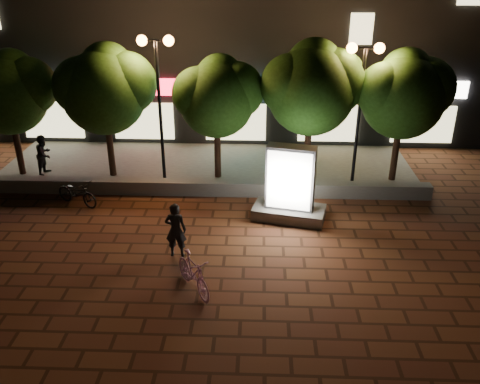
{
  "coord_description": "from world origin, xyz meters",
  "views": [
    {
      "loc": [
        2.04,
        -12.21,
        7.77
      ],
      "look_at": [
        1.49,
        1.5,
        1.28
      ],
      "focal_mm": 38.15,
      "sensor_mm": 36.0,
      "label": 1
    }
  ],
  "objects_px": {
    "ad_kiosk": "(290,190)",
    "scooter_parked": "(77,193)",
    "pedestrian": "(44,154)",
    "tree_far_right": "(405,92)",
    "rider": "(176,230)",
    "tree_left": "(105,87)",
    "tree_far_left": "(9,90)",
    "street_lamp_left": "(157,72)",
    "tree_mid": "(218,94)",
    "street_lamp_right": "(363,78)",
    "scooter_pink": "(193,273)",
    "tree_right": "(313,85)"
  },
  "relations": [
    {
      "from": "tree_right",
      "to": "street_lamp_left",
      "type": "xyz_separation_m",
      "value": [
        -5.36,
        -0.26,
        0.46
      ]
    },
    {
      "from": "tree_mid",
      "to": "tree_right",
      "type": "xyz_separation_m",
      "value": [
        3.31,
        0.0,
        0.35
      ]
    },
    {
      "from": "street_lamp_left",
      "to": "ad_kiosk",
      "type": "distance_m",
      "value": 6.16
    },
    {
      "from": "tree_left",
      "to": "tree_mid",
      "type": "xyz_separation_m",
      "value": [
        4.0,
        -0.0,
        -0.23
      ]
    },
    {
      "from": "tree_far_left",
      "to": "pedestrian",
      "type": "relative_size",
      "value": 3.05
    },
    {
      "from": "tree_mid",
      "to": "ad_kiosk",
      "type": "height_order",
      "value": "tree_mid"
    },
    {
      "from": "street_lamp_left",
      "to": "rider",
      "type": "bearing_deg",
      "value": -76.37
    },
    {
      "from": "rider",
      "to": "street_lamp_right",
      "type": "bearing_deg",
      "value": -135.14
    },
    {
      "from": "street_lamp_left",
      "to": "tree_left",
      "type": "bearing_deg",
      "value": 172.3
    },
    {
      "from": "tree_mid",
      "to": "street_lamp_left",
      "type": "xyz_separation_m",
      "value": [
        -2.05,
        -0.26,
        0.81
      ]
    },
    {
      "from": "tree_mid",
      "to": "rider",
      "type": "distance_m",
      "value": 6.05
    },
    {
      "from": "tree_right",
      "to": "scooter_pink",
      "type": "bearing_deg",
      "value": -115.58
    },
    {
      "from": "tree_mid",
      "to": "rider",
      "type": "height_order",
      "value": "tree_mid"
    },
    {
      "from": "tree_far_right",
      "to": "pedestrian",
      "type": "xyz_separation_m",
      "value": [
        -13.14,
        0.02,
        -2.53
      ]
    },
    {
      "from": "tree_far_right",
      "to": "ad_kiosk",
      "type": "distance_m",
      "value": 5.63
    },
    {
      "from": "tree_far_right",
      "to": "street_lamp_right",
      "type": "relative_size",
      "value": 0.96
    },
    {
      "from": "tree_mid",
      "to": "street_lamp_right",
      "type": "height_order",
      "value": "street_lamp_right"
    },
    {
      "from": "tree_far_right",
      "to": "ad_kiosk",
      "type": "relative_size",
      "value": 1.94
    },
    {
      "from": "tree_right",
      "to": "street_lamp_left",
      "type": "bearing_deg",
      "value": -177.19
    },
    {
      "from": "tree_mid",
      "to": "tree_far_right",
      "type": "height_order",
      "value": "tree_far_right"
    },
    {
      "from": "tree_far_right",
      "to": "rider",
      "type": "height_order",
      "value": "tree_far_right"
    },
    {
      "from": "tree_far_left",
      "to": "tree_mid",
      "type": "bearing_deg",
      "value": -0.0
    },
    {
      "from": "tree_far_left",
      "to": "ad_kiosk",
      "type": "relative_size",
      "value": 1.89
    },
    {
      "from": "tree_left",
      "to": "ad_kiosk",
      "type": "xyz_separation_m",
      "value": [
        6.47,
        -3.12,
        -2.46
      ]
    },
    {
      "from": "ad_kiosk",
      "to": "scooter_parked",
      "type": "xyz_separation_m",
      "value": [
        -7.08,
        0.66,
        -0.54
      ]
    },
    {
      "from": "ad_kiosk",
      "to": "scooter_parked",
      "type": "bearing_deg",
      "value": 174.67
    },
    {
      "from": "street_lamp_right",
      "to": "scooter_pink",
      "type": "distance_m",
      "value": 9.16
    },
    {
      "from": "tree_far_right",
      "to": "scooter_parked",
      "type": "bearing_deg",
      "value": -167.5
    },
    {
      "from": "street_lamp_left",
      "to": "scooter_pink",
      "type": "bearing_deg",
      "value": -74.16
    },
    {
      "from": "rider",
      "to": "pedestrian",
      "type": "relative_size",
      "value": 1.07
    },
    {
      "from": "tree_left",
      "to": "scooter_parked",
      "type": "bearing_deg",
      "value": -103.92
    },
    {
      "from": "tree_left",
      "to": "street_lamp_left",
      "type": "height_order",
      "value": "street_lamp_left"
    },
    {
      "from": "tree_far_left",
      "to": "scooter_parked",
      "type": "xyz_separation_m",
      "value": [
        2.89,
        -2.46,
        -2.85
      ]
    },
    {
      "from": "tree_far_left",
      "to": "ad_kiosk",
      "type": "xyz_separation_m",
      "value": [
        9.97,
        -3.12,
        -2.31
      ]
    },
    {
      "from": "rider",
      "to": "ad_kiosk",
      "type": "bearing_deg",
      "value": -141.42
    },
    {
      "from": "tree_right",
      "to": "pedestrian",
      "type": "height_order",
      "value": "tree_right"
    },
    {
      "from": "tree_right",
      "to": "street_lamp_right",
      "type": "bearing_deg",
      "value": -9.1
    },
    {
      "from": "tree_left",
      "to": "scooter_parked",
      "type": "distance_m",
      "value": 3.93
    },
    {
      "from": "street_lamp_left",
      "to": "pedestrian",
      "type": "relative_size",
      "value": 3.41
    },
    {
      "from": "tree_far_right",
      "to": "tree_right",
      "type": "bearing_deg",
      "value": 180.0
    },
    {
      "from": "tree_left",
      "to": "scooter_pink",
      "type": "bearing_deg",
      "value": -61.35
    },
    {
      "from": "tree_mid",
      "to": "pedestrian",
      "type": "relative_size",
      "value": 2.97
    },
    {
      "from": "scooter_parked",
      "to": "pedestrian",
      "type": "xyz_separation_m",
      "value": [
        -2.03,
        2.48,
        0.4
      ]
    },
    {
      "from": "tree_far_right",
      "to": "rider",
      "type": "relative_size",
      "value": 2.92
    },
    {
      "from": "tree_left",
      "to": "rider",
      "type": "relative_size",
      "value": 3.0
    },
    {
      "from": "street_lamp_left",
      "to": "ad_kiosk",
      "type": "xyz_separation_m",
      "value": [
        4.52,
        -2.86,
        -3.04
      ]
    },
    {
      "from": "ad_kiosk",
      "to": "scooter_parked",
      "type": "distance_m",
      "value": 7.13
    },
    {
      "from": "tree_mid",
      "to": "pedestrian",
      "type": "bearing_deg",
      "value": 179.85
    },
    {
      "from": "tree_far_left",
      "to": "scooter_parked",
      "type": "relative_size",
      "value": 2.74
    },
    {
      "from": "tree_left",
      "to": "tree_mid",
      "type": "height_order",
      "value": "tree_left"
    }
  ]
}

